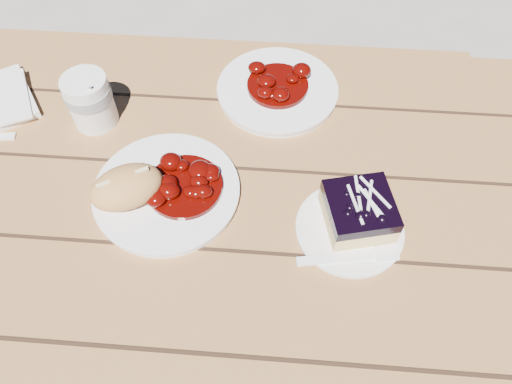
# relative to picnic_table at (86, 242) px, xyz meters

# --- Properties ---
(ground) EXTENTS (60.00, 60.00, 0.00)m
(ground) POSITION_rel_picnic_table_xyz_m (0.00, 0.00, -0.59)
(ground) COLOR gray
(ground) RESTS_ON ground
(picnic_table) EXTENTS (2.00, 1.55, 0.75)m
(picnic_table) POSITION_rel_picnic_table_xyz_m (0.00, 0.00, 0.00)
(picnic_table) COLOR brown
(picnic_table) RESTS_ON ground
(main_plate) EXTENTS (0.24, 0.24, 0.02)m
(main_plate) POSITION_rel_picnic_table_xyz_m (0.18, 0.02, 0.17)
(main_plate) COLOR white
(main_plate) RESTS_ON picnic_table
(goulash_stew) EXTENTS (0.13, 0.13, 0.04)m
(goulash_stew) POSITION_rel_picnic_table_xyz_m (0.21, 0.02, 0.20)
(goulash_stew) COLOR #4A0502
(goulash_stew) RESTS_ON main_plate
(bread_roll) EXTENTS (0.14, 0.13, 0.06)m
(bread_roll) POSITION_rel_picnic_table_xyz_m (0.13, -0.00, 0.21)
(bread_roll) COLOR tan
(bread_roll) RESTS_ON main_plate
(dessert_plate) EXTENTS (0.16, 0.16, 0.01)m
(dessert_plate) POSITION_rel_picnic_table_xyz_m (0.48, -0.03, 0.17)
(dessert_plate) COLOR white
(dessert_plate) RESTS_ON picnic_table
(blueberry_cake) EXTENTS (0.12, 0.12, 0.06)m
(blueberry_cake) POSITION_rel_picnic_table_xyz_m (0.49, -0.02, 0.20)
(blueberry_cake) COLOR #EDCD81
(blueberry_cake) RESTS_ON dessert_plate
(fork_dessert) EXTENTS (0.16, 0.05, 0.00)m
(fork_dessert) POSITION_rel_picnic_table_xyz_m (0.46, -0.09, 0.17)
(fork_dessert) COLOR white
(fork_dessert) RESTS_ON dessert_plate
(coffee_cup) EXTENTS (0.08, 0.08, 0.10)m
(coffee_cup) POSITION_rel_picnic_table_xyz_m (0.02, 0.17, 0.21)
(coffee_cup) COLOR white
(coffee_cup) RESTS_ON picnic_table
(second_plate) EXTENTS (0.22, 0.22, 0.02)m
(second_plate) POSITION_rel_picnic_table_xyz_m (0.35, 0.27, 0.17)
(second_plate) COLOR white
(second_plate) RESTS_ON picnic_table
(second_stew) EXTENTS (0.12, 0.12, 0.04)m
(second_stew) POSITION_rel_picnic_table_xyz_m (0.35, 0.27, 0.20)
(second_stew) COLOR #4A0502
(second_stew) RESTS_ON second_plate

